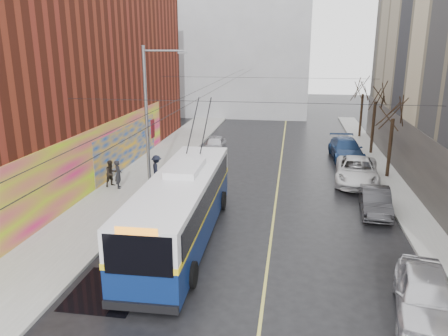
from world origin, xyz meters
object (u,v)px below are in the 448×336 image
object	(u,v)px
following_car	(215,145)
pedestrian_a	(118,174)
pedestrian_b	(111,173)
tree_mid	(376,92)
tree_near	(394,107)
pedestrian_c	(157,169)
parked_car_c	(357,171)
trolleybus	(182,206)
streetlight_pole	(149,118)
parked_car_d	(346,149)
parked_car_a	(425,295)
parked_car_b	(375,201)
tree_far	(364,86)

from	to	relation	value
following_car	pedestrian_a	size ratio (longest dim) A/B	2.30
pedestrian_a	pedestrian_b	world-z (taller)	pedestrian_a
tree_mid	pedestrian_b	bearing A→B (deg)	-146.22
tree_near	tree_mid	bearing A→B (deg)	90.00
tree_mid	pedestrian_c	size ratio (longest dim) A/B	3.61
parked_car_c	pedestrian_c	xyz separation A→B (m)	(-13.23, -2.47, 0.24)
tree_near	trolleybus	distance (m)	17.06
following_car	streetlight_pole	bearing A→B (deg)	-101.33
tree_mid	pedestrian_c	world-z (taller)	tree_mid
parked_car_c	pedestrian_a	size ratio (longest dim) A/B	3.27
tree_near	following_car	world-z (taller)	tree_near
trolleybus	pedestrian_c	distance (m)	8.93
trolleybus	parked_car_d	world-z (taller)	trolleybus
parked_car_a	pedestrian_b	bearing A→B (deg)	154.42
streetlight_pole	tree_mid	distance (m)	19.96
streetlight_pole	tree_mid	bearing A→B (deg)	40.65
tree_mid	parked_car_b	bearing A→B (deg)	-98.10
streetlight_pole	parked_car_b	size ratio (longest dim) A/B	2.10
tree_mid	parked_car_d	world-z (taller)	tree_mid
tree_near	parked_car_b	bearing A→B (deg)	-105.83
tree_far	pedestrian_c	distance (m)	24.02
parked_car_a	parked_car_c	bearing A→B (deg)	101.03
pedestrian_b	tree_near	bearing A→B (deg)	-38.99
pedestrian_a	tree_near	bearing A→B (deg)	-91.58
parked_car_d	parked_car_b	bearing A→B (deg)	-91.77
tree_near	parked_car_a	distance (m)	17.33
tree_mid	parked_car_d	xyz separation A→B (m)	(-2.31, -2.04, -4.42)
tree_far	parked_car_d	distance (m)	10.28
tree_mid	following_car	world-z (taller)	tree_mid
parked_car_c	pedestrian_b	xyz separation A→B (m)	(-15.88, -3.73, 0.18)
parked_car_b	parked_car_a	bearing A→B (deg)	-85.60
trolleybus	parked_car_c	size ratio (longest dim) A/B	2.16
tree_near	pedestrian_a	bearing A→B (deg)	-162.66
tree_near	tree_far	bearing A→B (deg)	90.00
parked_car_a	following_car	size ratio (longest dim) A/B	1.14
tree_near	pedestrian_b	world-z (taller)	tree_near
following_car	pedestrian_c	xyz separation A→B (m)	(-2.27, -9.29, 0.36)
parked_car_c	parked_car_a	bearing A→B (deg)	-82.93
streetlight_pole	trolleybus	xyz separation A→B (m)	(3.42, -5.95, -3.16)
tree_near	pedestrian_c	xyz separation A→B (m)	(-15.51, -3.88, -3.90)
tree_near	pedestrian_c	size ratio (longest dim) A/B	3.46
following_car	pedestrian_b	bearing A→B (deg)	-116.88
pedestrian_b	pedestrian_c	bearing A→B (deg)	-29.29
tree_mid	tree_far	distance (m)	7.00
streetlight_pole	tree_far	bearing A→B (deg)	52.88
parked_car_b	pedestrian_b	xyz separation A→B (m)	(-16.16, 1.90, 0.30)
tree_mid	tree_far	size ratio (longest dim) A/B	1.02
parked_car_d	pedestrian_c	bearing A→B (deg)	-149.44
tree_far	parked_car_a	distance (m)	31.07
trolleybus	streetlight_pole	bearing A→B (deg)	118.81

